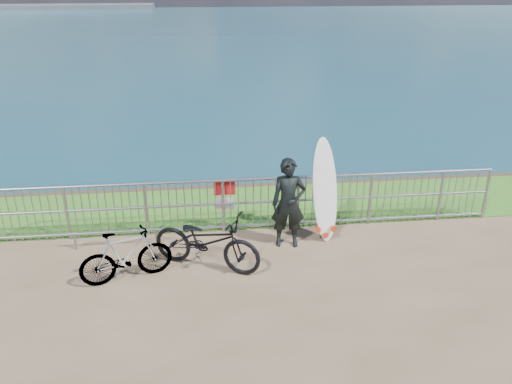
{
  "coord_description": "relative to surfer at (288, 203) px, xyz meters",
  "views": [
    {
      "loc": [
        -0.84,
        -7.36,
        4.73
      ],
      "look_at": [
        0.11,
        1.2,
        1.0
      ],
      "focal_mm": 35.0,
      "sensor_mm": 36.0,
      "label": 1
    }
  ],
  "objects": [
    {
      "name": "bike_rack",
      "position": [
        -3.24,
        0.25,
        -0.57
      ],
      "size": [
        1.7,
        0.05,
        0.36
      ],
      "color": "gray",
      "rests_on": "ground"
    },
    {
      "name": "grass_strip",
      "position": [
        -0.68,
        1.79,
        -0.86
      ],
      "size": [
        120.0,
        120.0,
        0.0
      ],
      "primitive_type": "plane",
      "color": "#337620",
      "rests_on": "ground"
    },
    {
      "name": "bicycle_far",
      "position": [
        -2.88,
        -0.88,
        -0.4
      ],
      "size": [
        1.6,
        0.87,
        0.93
      ],
      "primitive_type": "imported",
      "rotation": [
        0.0,
        0.0,
        1.87
      ],
      "color": "black",
      "rests_on": "ground"
    },
    {
      "name": "surfboard",
      "position": [
        0.74,
        0.21,
        0.06
      ],
      "size": [
        0.64,
        0.6,
        2.02
      ],
      "color": "white",
      "rests_on": "ground"
    },
    {
      "name": "surfer",
      "position": [
        0.0,
        0.0,
        0.0
      ],
      "size": [
        0.67,
        0.47,
        1.73
      ],
      "primitive_type": "imported",
      "rotation": [
        0.0,
        0.0,
        -0.1
      ],
      "color": "black",
      "rests_on": "ground"
    },
    {
      "name": "railing",
      "position": [
        -0.67,
        0.69,
        -0.29
      ],
      "size": [
        10.06,
        0.1,
        1.13
      ],
      "color": "gray",
      "rests_on": "ground"
    },
    {
      "name": "bicycle_near",
      "position": [
        -1.54,
        -0.64,
        -0.35
      ],
      "size": [
        2.09,
        1.48,
        1.04
      ],
      "primitive_type": "imported",
      "rotation": [
        0.0,
        0.0,
        1.12
      ],
      "color": "black",
      "rests_on": "ground"
    },
    {
      "name": "seascape",
      "position": [
        -44.43,
        146.58,
        -4.9
      ],
      "size": [
        260.0,
        260.0,
        5.0
      ],
      "color": "brown",
      "rests_on": "ground"
    }
  ]
}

